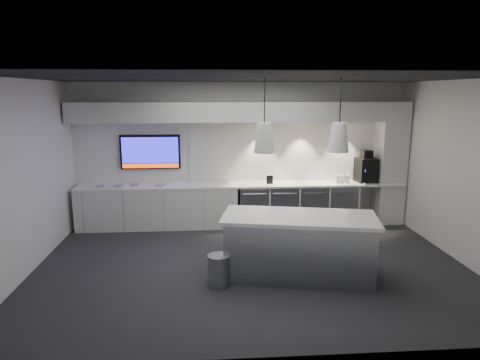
{
  "coord_description": "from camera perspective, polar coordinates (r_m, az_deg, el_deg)",
  "views": [
    {
      "loc": [
        -0.67,
        -6.58,
        2.8
      ],
      "look_at": [
        -0.11,
        1.1,
        1.21
      ],
      "focal_mm": 32.0,
      "sensor_mm": 36.0,
      "label": 1
    }
  ],
  "objects": [
    {
      "name": "tray_a",
      "position": [
        9.18,
        -18.14,
        -0.76
      ],
      "size": [
        0.2,
        0.2,
        0.02
      ],
      "primitive_type": "cube",
      "rotation": [
        0.0,
        0.0,
        0.26
      ],
      "color": "gray",
      "rests_on": "back_counter"
    },
    {
      "name": "wall_right",
      "position": [
        7.9,
        27.77,
        0.86
      ],
      "size": [
        0.0,
        7.0,
        7.0
      ],
      "primitive_type": "plane",
      "rotation": [
        1.57,
        0.0,
        -1.57
      ],
      "color": "white",
      "rests_on": "floor"
    },
    {
      "name": "wall_front",
      "position": [
        4.33,
        4.93,
        -5.82
      ],
      "size": [
        7.0,
        0.0,
        7.0
      ],
      "primitive_type": "plane",
      "rotation": [
        -1.57,
        0.0,
        0.0
      ],
      "color": "white",
      "rests_on": "floor"
    },
    {
      "name": "soffit",
      "position": [
        8.81,
        0.18,
        9.09
      ],
      "size": [
        6.9,
        0.6,
        0.4
      ],
      "primitive_type": "cube",
      "color": "silver",
      "rests_on": "wall_back"
    },
    {
      "name": "tray_b",
      "position": [
        9.09,
        -15.9,
        -0.75
      ],
      "size": [
        0.18,
        0.18,
        0.02
      ],
      "primitive_type": "cube",
      "rotation": [
        0.0,
        0.0,
        -0.16
      ],
      "color": "gray",
      "rests_on": "back_counter"
    },
    {
      "name": "ceiling",
      "position": [
        6.61,
        1.67,
        13.42
      ],
      "size": [
        7.0,
        7.0,
        0.0
      ],
      "primitive_type": "plane",
      "rotation": [
        3.14,
        0.0,
        0.0
      ],
      "color": "black",
      "rests_on": "wall_back"
    },
    {
      "name": "pendant_left",
      "position": [
        6.17,
        3.25,
        5.65
      ],
      "size": [
        0.3,
        0.3,
        1.13
      ],
      "color": "silver",
      "rests_on": "ceiling"
    },
    {
      "name": "tray_d",
      "position": [
        8.95,
        -10.6,
        -0.69
      ],
      "size": [
        0.2,
        0.2,
        0.02
      ],
      "primitive_type": "cube",
      "rotation": [
        0.0,
        0.0,
        -0.34
      ],
      "color": "gray",
      "rests_on": "back_counter"
    },
    {
      "name": "left_base_cabinets",
      "position": [
        9.13,
        -10.86,
        -3.56
      ],
      "size": [
        3.3,
        0.63,
        0.86
      ],
      "primitive_type": "cube",
      "color": "silver",
      "rests_on": "floor"
    },
    {
      "name": "tray_c",
      "position": [
        9.08,
        -13.91,
        -0.65
      ],
      "size": [
        0.16,
        0.16,
        0.02
      ],
      "primitive_type": "cube",
      "rotation": [
        0.0,
        0.0,
        0.02
      ],
      "color": "gray",
      "rests_on": "back_counter"
    },
    {
      "name": "coffee_machine",
      "position": [
        9.53,
        16.43,
        1.42
      ],
      "size": [
        0.41,
        0.57,
        0.68
      ],
      "rotation": [
        0.0,
        0.0,
        0.09
      ],
      "color": "black",
      "rests_on": "back_counter"
    },
    {
      "name": "cup_cluster",
      "position": [
        9.36,
        13.4,
        0.16
      ],
      "size": [
        0.3,
        0.19,
        0.16
      ],
      "primitive_type": null,
      "color": "white",
      "rests_on": "back_counter"
    },
    {
      "name": "sign_white",
      "position": [
        8.87,
        -2.13,
        -0.22
      ],
      "size": [
        0.18,
        0.03,
        0.14
      ],
      "primitive_type": "cube",
      "rotation": [
        0.0,
        0.0,
        0.06
      ],
      "color": "white",
      "rests_on": "back_counter"
    },
    {
      "name": "island",
      "position": [
        6.65,
        7.82,
        -8.74
      ],
      "size": [
        2.45,
        1.42,
        0.97
      ],
      "rotation": [
        0.0,
        0.0,
        -0.2
      ],
      "color": "gray",
      "rests_on": "floor"
    },
    {
      "name": "bin",
      "position": [
        6.41,
        -2.85,
        -11.94
      ],
      "size": [
        0.41,
        0.41,
        0.47
      ],
      "primitive_type": "cylinder",
      "rotation": [
        0.0,
        0.0,
        -0.3
      ],
      "color": "gray",
      "rests_on": "floor"
    },
    {
      "name": "wall_back",
      "position": [
        9.19,
        0.03,
        3.56
      ],
      "size": [
        7.0,
        0.0,
        7.0
      ],
      "primitive_type": "plane",
      "rotation": [
        1.57,
        0.0,
        0.0
      ],
      "color": "white",
      "rests_on": "floor"
    },
    {
      "name": "floor",
      "position": [
        7.18,
        1.53,
        -11.26
      ],
      "size": [
        7.0,
        7.0,
        0.0
      ],
      "primitive_type": "plane",
      "color": "#28282A",
      "rests_on": "ground"
    },
    {
      "name": "wall_left",
      "position": [
        7.28,
        -26.99,
        0.11
      ],
      "size": [
        0.0,
        7.0,
        7.0
      ],
      "primitive_type": "plane",
      "rotation": [
        1.57,
        0.0,
        1.57
      ],
      "color": "white",
      "rests_on": "floor"
    },
    {
      "name": "fridge_unit_d",
      "position": [
        9.49,
        13.19,
        -3.11
      ],
      "size": [
        0.6,
        0.61,
        0.85
      ],
      "primitive_type": "cube",
      "color": "gray",
      "rests_on": "floor"
    },
    {
      "name": "fridge_unit_a",
      "position": [
        9.12,
        1.75,
        -3.41
      ],
      "size": [
        0.6,
        0.61,
        0.85
      ],
      "primitive_type": "cube",
      "color": "gray",
      "rests_on": "floor"
    },
    {
      "name": "pendant_right",
      "position": [
        6.41,
        13.05,
        5.59
      ],
      "size": [
        0.3,
        0.3,
        1.13
      ],
      "color": "silver",
      "rests_on": "ceiling"
    },
    {
      "name": "fridge_unit_b",
      "position": [
        9.2,
        5.66,
        -3.32
      ],
      "size": [
        0.6,
        0.61,
        0.85
      ],
      "primitive_type": "cube",
      "color": "gray",
      "rests_on": "floor"
    },
    {
      "name": "backsplash",
      "position": [
        9.33,
        7.42,
        3.9
      ],
      "size": [
        4.6,
        0.03,
        1.3
      ],
      "primitive_type": "cube",
      "color": "silver",
      "rests_on": "wall_back"
    },
    {
      "name": "column",
      "position": [
        9.71,
        19.37,
        2.14
      ],
      "size": [
        0.55,
        0.55,
        2.6
      ],
      "primitive_type": "cube",
      "color": "silver",
      "rests_on": "floor"
    },
    {
      "name": "fridge_unit_c",
      "position": [
        9.33,
        9.48,
        -3.22
      ],
      "size": [
        0.6,
        0.61,
        0.85
      ],
      "primitive_type": "cube",
      "color": "gray",
      "rests_on": "floor"
    },
    {
      "name": "back_counter",
      "position": [
        8.99,
        0.18,
        -0.64
      ],
      "size": [
        6.8,
        0.65,
        0.04
      ],
      "primitive_type": "cube",
      "color": "white",
      "rests_on": "left_base_cabinets"
    },
    {
      "name": "sign_black",
      "position": [
        8.99,
        3.98,
        0.04
      ],
      "size": [
        0.14,
        0.04,
        0.18
      ],
      "primitive_type": "cube",
      "rotation": [
        0.0,
        0.0,
        0.16
      ],
      "color": "black",
      "rests_on": "back_counter"
    },
    {
      "name": "wall_tv",
      "position": [
        9.19,
        -11.87,
        3.69
      ],
      "size": [
        1.25,
        0.07,
        0.72
      ],
      "color": "black",
      "rests_on": "wall_back"
    }
  ]
}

